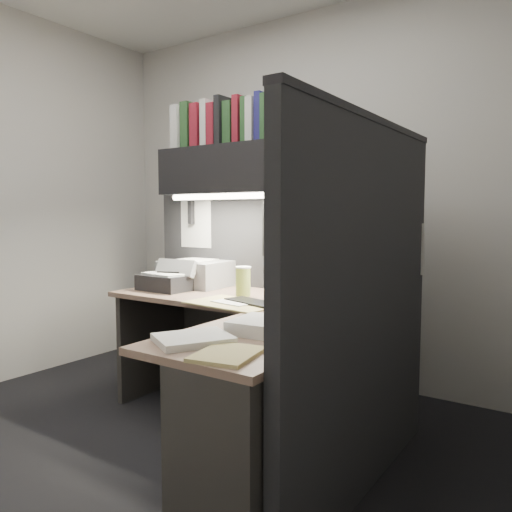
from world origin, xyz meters
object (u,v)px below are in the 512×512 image
at_px(keyboard, 256,303).
at_px(notebook_stack, 168,282).
at_px(monitor, 301,257).
at_px(printer, 197,273).
at_px(overhead_shelf, 270,168).
at_px(telephone, 353,292).
at_px(desk, 237,380).
at_px(coffee_cup, 243,282).

bearing_deg(keyboard, notebook_stack, -174.70).
height_order(monitor, printer, monitor).
bearing_deg(overhead_shelf, telephone, 6.65).
height_order(desk, coffee_cup, coffee_cup).
xyz_separation_m(keyboard, notebook_stack, (-0.78, 0.14, 0.04)).
distance_m(overhead_shelf, telephone, 0.90).
height_order(keyboard, coffee_cup, coffee_cup).
distance_m(printer, notebook_stack, 0.25).
height_order(telephone, printer, printer).
bearing_deg(printer, coffee_cup, -20.13).
distance_m(desk, keyboard, 0.49).
xyz_separation_m(monitor, notebook_stack, (-0.81, -0.32, -0.18)).
height_order(telephone, notebook_stack, notebook_stack).
distance_m(telephone, printer, 1.11).
bearing_deg(notebook_stack, desk, -28.59).
bearing_deg(telephone, notebook_stack, -147.10).
distance_m(overhead_shelf, notebook_stack, 0.98).
distance_m(overhead_shelf, coffee_cup, 0.71).
relative_size(overhead_shelf, coffee_cup, 9.26).
height_order(telephone, coffee_cup, coffee_cup).
relative_size(desk, keyboard, 4.27).
height_order(desk, overhead_shelf, overhead_shelf).
bearing_deg(monitor, keyboard, -93.15).
bearing_deg(coffee_cup, notebook_stack, -172.29).
xyz_separation_m(monitor, keyboard, (-0.02, -0.45, -0.22)).
distance_m(desk, notebook_stack, 1.10).
bearing_deg(telephone, coffee_cup, -140.73).
bearing_deg(keyboard, telephone, 66.26).
xyz_separation_m(desk, telephone, (0.23, 0.81, 0.33)).
bearing_deg(telephone, monitor, -163.16).
bearing_deg(overhead_shelf, monitor, 19.60).
bearing_deg(desk, overhead_shelf, 111.79).
bearing_deg(printer, telephone, 1.72).
height_order(overhead_shelf, notebook_stack, overhead_shelf).
distance_m(desk, telephone, 0.91).
distance_m(monitor, notebook_stack, 0.89).
bearing_deg(desk, printer, 139.92).
bearing_deg(coffee_cup, telephone, 21.58).
bearing_deg(coffee_cup, keyboard, -41.64).
xyz_separation_m(telephone, coffee_cup, (-0.60, -0.24, 0.04)).
bearing_deg(monitor, overhead_shelf, -160.64).
relative_size(monitor, coffee_cup, 3.47).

